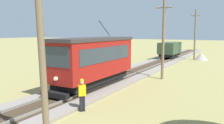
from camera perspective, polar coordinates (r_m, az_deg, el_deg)
red_tram at (r=17.18m, az=-4.66°, el=0.63°), size 2.60×8.54×4.79m
freight_car at (r=36.55m, az=14.17°, el=3.09°), size 2.40×5.20×2.31m
utility_pole_near_tram at (r=8.37m, az=-17.05°, el=1.61°), size 1.40×0.44×6.69m
utility_pole_mid at (r=20.89m, az=12.65°, el=5.83°), size 1.40×0.29×7.20m
utility_pole_far at (r=36.36m, az=19.97°, el=6.45°), size 1.40×0.53×7.49m
gravel_pile at (r=37.01m, az=21.29°, el=1.31°), size 2.02×2.02×1.14m
track_worker at (r=12.43m, az=-7.46°, el=-7.78°), size 0.43×0.44×1.78m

